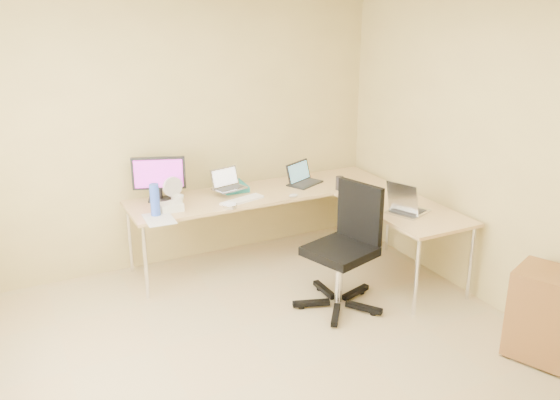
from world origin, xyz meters
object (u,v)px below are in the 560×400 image
laptop_return (409,199)px  cabinet (547,315)px  mug (178,200)px  laptop_center (229,179)px  office_chair (340,254)px  keyboard (242,200)px  desk_fan (172,191)px  laptop_black (305,174)px  desk_main (262,225)px  water_bottle (155,200)px  monitor (159,179)px  desk_return (401,243)px

laptop_return → cabinet: 1.50m
mug → laptop_center: bearing=9.6°
mug → laptop_return: (1.79, -1.10, 0.07)m
cabinet → laptop_center: bearing=96.4°
office_chair → cabinet: office_chair is taller
keyboard → laptop_return: laptop_return is taller
mug → office_chair: office_chair is taller
laptop_center → desk_fan: bearing=165.6°
laptop_black → mug: laptop_black is taller
desk_main → water_bottle: size_ratio=9.02×
monitor → laptop_black: size_ratio=1.39×
desk_main → desk_return: size_ratio=2.04×
water_bottle → desk_main: bearing=10.0°
water_bottle → desk_return: bearing=-20.9°
laptop_center → desk_fan: laptop_center is taller
keyboard → laptop_center: bearing=81.2°
keyboard → laptop_return: size_ratio=1.19×
keyboard → mug: mug is taller
laptop_black → office_chair: size_ratio=0.33×
laptop_return → water_bottle: bearing=43.6°
laptop_center → laptop_return: 1.72m
desk_main → laptop_return: size_ratio=7.10×
mug → cabinet: mug is taller
laptop_black → monitor: bearing=147.3°
water_bottle → laptop_black: bearing=7.6°
monitor → laptop_return: bearing=-15.3°
monitor → mug: bearing=-46.4°
cabinet → laptop_black: bearing=81.0°
monitor → mug: monitor is taller
laptop_center → mug: size_ratio=2.79×
keyboard → desk_fan: bearing=142.0°
desk_main → laptop_black: 0.69m
monitor → water_bottle: size_ratio=1.69×
laptop_black → mug: 1.37m
desk_return → laptop_return: bearing=-112.0°
desk_fan → office_chair: size_ratio=0.22×
desk_main → laptop_center: bearing=169.7°
keyboard → laptop_return: 1.54m
mug → laptop_return: bearing=-31.5°
monitor → laptop_black: monitor is taller
laptop_center → monitor: bearing=153.8°
mug → office_chair: 1.58m
monitor → office_chair: size_ratio=0.46×
monitor → keyboard: size_ratio=1.12×
water_bottle → desk_fan: 0.35m
mug → desk_fan: size_ratio=0.46×
desk_fan → office_chair: (1.07, -1.25, -0.35)m
cabinet → desk_return: bearing=72.8°
monitor → mug: size_ratio=4.54×
desk_main → mug: (-0.87, -0.03, 0.42)m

